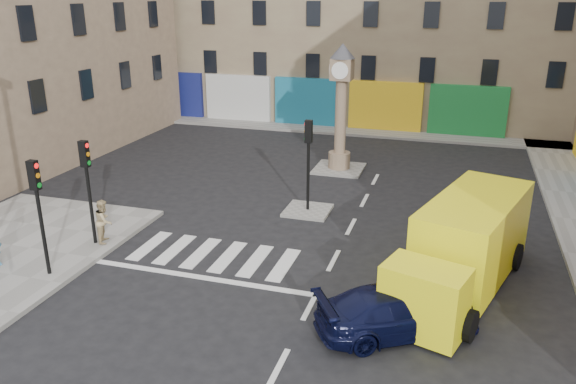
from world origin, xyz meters
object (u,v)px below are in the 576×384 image
at_px(traffic_light_left_far, 87,176).
at_px(navy_sedan, 398,310).
at_px(clock_pillar, 341,100).
at_px(pedestrian_tan, 104,221).
at_px(traffic_light_island, 308,151).
at_px(traffic_light_left_near, 38,200).
at_px(yellow_van, 465,246).

bearing_deg(traffic_light_left_far, navy_sedan, -11.32).
xyz_separation_m(clock_pillar, pedestrian_tan, (-6.00, -11.18, -2.62)).
bearing_deg(traffic_light_island, navy_sedan, -59.12).
bearing_deg(traffic_light_left_far, traffic_light_island, 40.60).
bearing_deg(traffic_light_island, traffic_light_left_near, -128.93).
relative_size(clock_pillar, pedestrian_tan, 3.93).
height_order(clock_pillar, pedestrian_tan, clock_pillar).
xyz_separation_m(clock_pillar, navy_sedan, (4.52, -13.56, -2.91)).
xyz_separation_m(traffic_light_island, clock_pillar, (0.00, 6.00, 0.96)).
bearing_deg(traffic_light_left_far, pedestrian_tan, 35.47).
bearing_deg(yellow_van, navy_sedan, -99.70).
bearing_deg(pedestrian_tan, traffic_light_island, -70.48).
bearing_deg(navy_sedan, pedestrian_tan, 44.78).
distance_m(traffic_light_left_far, pedestrian_tan, 1.73).
bearing_deg(traffic_light_left_near, pedestrian_tan, 83.45).
height_order(navy_sedan, yellow_van, yellow_van).
xyz_separation_m(traffic_light_left_near, navy_sedan, (10.82, 0.23, -1.98)).
distance_m(navy_sedan, pedestrian_tan, 10.79).
distance_m(traffic_light_island, clock_pillar, 6.07).
relative_size(traffic_light_island, pedestrian_tan, 2.38).
distance_m(traffic_light_left_near, yellow_van, 12.91).
distance_m(clock_pillar, yellow_van, 12.31).
height_order(traffic_light_left_far, yellow_van, traffic_light_left_far).
bearing_deg(traffic_light_left_far, traffic_light_left_near, -90.00).
xyz_separation_m(traffic_light_left_far, yellow_van, (12.40, 0.94, -1.31)).
distance_m(traffic_light_left_far, yellow_van, 12.51).
xyz_separation_m(navy_sedan, pedestrian_tan, (-10.52, 2.38, 0.29)).
bearing_deg(pedestrian_tan, traffic_light_left_near, 152.13).
distance_m(traffic_light_left_near, traffic_light_island, 10.03).
bearing_deg(navy_sedan, traffic_light_left_near, 58.76).
bearing_deg(clock_pillar, yellow_van, -59.74).
height_order(traffic_light_left_near, traffic_light_island, traffic_light_left_near).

